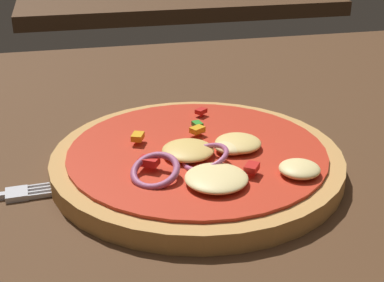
% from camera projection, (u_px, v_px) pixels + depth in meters
% --- Properties ---
extents(dining_table, '(1.46, 0.94, 0.03)m').
position_uv_depth(dining_table, '(267.00, 193.00, 0.50)').
color(dining_table, '#4C301C').
rests_on(dining_table, ground).
extents(pizza, '(0.26, 0.26, 0.04)m').
position_uv_depth(pizza, '(198.00, 160.00, 0.50)').
color(pizza, tan).
rests_on(pizza, dining_table).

